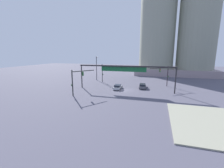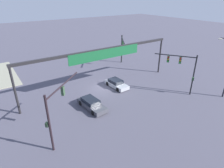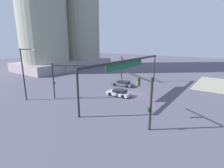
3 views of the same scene
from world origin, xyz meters
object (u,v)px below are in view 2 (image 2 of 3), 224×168
at_px(sedan_car_approaching, 91,104).
at_px(traffic_signal_near_corner, 183,66).
at_px(traffic_signal_opposite_side, 56,106).
at_px(traffic_signal_cross_street, 122,46).
at_px(sedan_car_waiting_far, 116,84).

bearing_deg(sedan_car_approaching, traffic_signal_near_corner, 68.97).
xyz_separation_m(traffic_signal_near_corner, traffic_signal_opposite_side, (18.34, -0.23, -0.22)).
bearing_deg(traffic_signal_opposite_side, sedan_car_approaching, -9.09).
bearing_deg(traffic_signal_near_corner, traffic_signal_opposite_side, 55.21).
height_order(traffic_signal_cross_street, sedan_car_waiting_far, traffic_signal_cross_street).
bearing_deg(sedan_car_waiting_far, traffic_signal_cross_street, 135.97).
bearing_deg(sedan_car_waiting_far, traffic_signal_near_corner, 41.26).
distance_m(traffic_signal_near_corner, sedan_car_approaching, 13.82).
height_order(sedan_car_approaching, sedan_car_waiting_far, same).
relative_size(sedan_car_approaching, sedan_car_waiting_far, 1.13).
relative_size(traffic_signal_opposite_side, sedan_car_waiting_far, 1.37).
relative_size(traffic_signal_near_corner, sedan_car_waiting_far, 1.39).
distance_m(traffic_signal_opposite_side, sedan_car_approaching, 7.38).
height_order(traffic_signal_cross_street, sedan_car_approaching, traffic_signal_cross_street).
xyz_separation_m(traffic_signal_cross_street, sedan_car_waiting_far, (7.42, 8.30, -3.29)).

